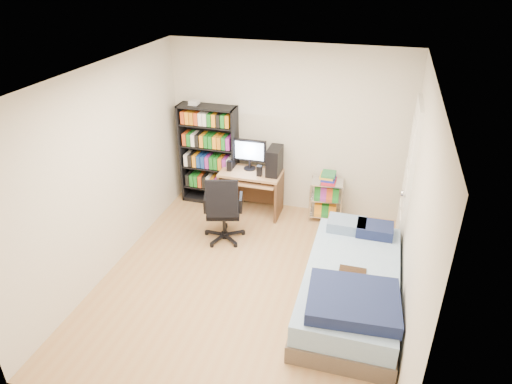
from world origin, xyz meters
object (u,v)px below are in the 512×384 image
(computer_desk, at_px, (258,175))
(bed, at_px, (351,286))
(media_shelf, at_px, (209,154))
(office_chair, at_px, (224,220))

(computer_desk, xyz_separation_m, bed, (1.58, -1.75, -0.35))
(computer_desk, height_order, bed, computer_desk)
(media_shelf, xyz_separation_m, computer_desk, (0.81, -0.13, -0.19))
(media_shelf, height_order, office_chair, media_shelf)
(office_chair, bearing_deg, bed, -41.49)
(media_shelf, relative_size, computer_desk, 1.43)
(computer_desk, bearing_deg, office_chair, -104.57)
(bed, bearing_deg, computer_desk, 131.93)
(computer_desk, distance_m, bed, 2.38)
(bed, bearing_deg, media_shelf, 141.74)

